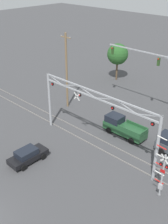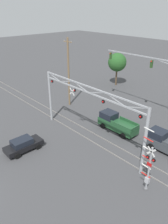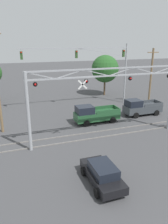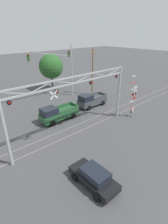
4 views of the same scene
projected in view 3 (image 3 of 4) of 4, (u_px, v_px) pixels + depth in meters
rail_track_near at (106, 136)px, 22.12m from camera, size 80.00×0.08×0.10m
rail_track_far at (100, 131)px, 23.41m from camera, size 80.00×0.08×0.10m
crossing_gantry at (108, 93)px, 20.45m from camera, size 15.23×0.31×6.97m
traffic_signal_span at (101, 62)px, 31.36m from camera, size 15.70×0.39×8.95m
pickup_truck_lead at (95, 114)px, 25.77m from camera, size 5.33×2.11×2.14m
pickup_truck_following at (141, 107)px, 28.43m from camera, size 4.98×2.11×2.14m
sedan_waiting at (102, 174)px, 14.68m from camera, size 1.99×4.20×1.49m
utility_pole_right at (151, 76)px, 32.29m from camera, size 1.80×0.28×8.33m
background_tree_far_left_verge at (105, 69)px, 38.05m from camera, size 4.74×4.74×7.03m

